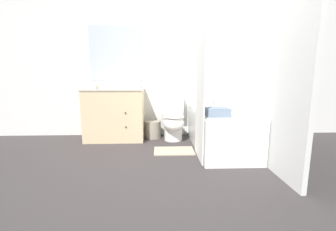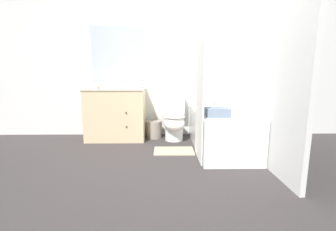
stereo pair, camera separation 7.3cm
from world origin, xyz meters
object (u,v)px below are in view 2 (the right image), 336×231
Objects in this scene: sink_faucet at (118,86)px; bath_towel_folded at (217,112)px; bath_mat at (174,151)px; toilet at (174,119)px; hand_towel_folded at (92,87)px; vanity_cabinet at (116,113)px; wastebasket at (154,129)px; soap_dispenser at (140,83)px; tissue_box at (137,85)px; bathtub at (219,129)px.

bath_towel_folded is at bearing -37.81° from sink_faucet.
sink_faucet is 0.25× the size of bath_mat.
hand_towel_folded is at bearing -176.91° from toilet.
wastebasket is at bearing 4.60° from vanity_cabinet.
vanity_cabinet is at bearing 21.53° from hand_towel_folded.
sink_faucet is (-0.00, 0.18, 0.46)m from vanity_cabinet.
bath_towel_folded is (0.85, -1.01, 0.46)m from wastebasket.
soap_dispenser reaches higher than toilet.
tissue_box is at bearing 159.67° from wastebasket.
bathtub is at bearing -27.61° from tissue_box.
soap_dispenser is at bearing -168.72° from wastebasket.
sink_faucet is 0.44m from soap_dispenser.
hand_towel_folded is (-0.75, -0.14, -0.05)m from soap_dispenser.
toilet is at bearing -7.01° from soap_dispenser.
bath_towel_folded is at bearing -24.48° from hand_towel_folded.
sink_faucet reaches higher than bath_mat.
sink_faucet is 1.14m from toilet.
toilet is 1.37× the size of bath_mat.
sink_faucet is at bearing 168.06° from wastebasket.
hand_towel_folded reaches higher than bathtub.
hand_towel_folded is (-1.31, -0.07, 0.54)m from toilet.
hand_towel_folded is (-0.97, -0.19, 0.74)m from wastebasket.
bath_mat is at bearing -52.12° from soap_dispenser.
tissue_box is (0.34, 0.16, 0.47)m from vanity_cabinet.
hand_towel_folded reaches higher than toilet.
hand_towel_folded is at bearing 155.52° from bath_towel_folded.
soap_dispenser reaches higher than tissue_box.
hand_towel_folded is (-1.97, 0.38, 0.61)m from bathtub.
sink_faucet reaches higher than bathtub.
vanity_cabinet is 0.61× the size of bathtub.
bath_towel_folded is 0.85m from bath_mat.
toilet reaches higher than bathtub.
bath_towel_folded is (-0.15, -0.45, 0.33)m from bathtub.
bathtub is 1.58m from tissue_box.
bath_mat is (-0.03, -0.63, -0.34)m from toilet.
soap_dispenser is at bearing 137.96° from bath_towel_folded.
wastebasket is at bearing 10.82° from hand_towel_folded.
tissue_box reaches higher than wastebasket.
bathtub is 0.58m from bath_towel_folded.
soap_dispenser is 1.28m from bath_mat.
toilet is (0.97, -0.25, -0.55)m from sink_faucet.
soap_dispenser is 0.32× the size of bath_mat.
bath_mat is at bearing -42.77° from sink_faucet.
toilet is at bearing -19.37° from tissue_box.
bath_mat is (0.94, -0.87, -0.89)m from sink_faucet.
wastebasket is at bearing -11.94° from sink_faucet.
soap_dispenser reaches higher than sink_faucet.
wastebasket is 1.40m from bath_towel_folded.
sink_faucet is 0.34m from tissue_box.
soap_dispenser reaches higher than vanity_cabinet.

